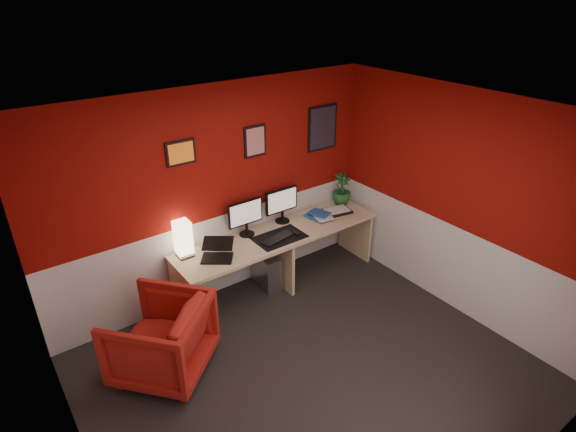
{
  "coord_description": "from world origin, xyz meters",
  "views": [
    {
      "loc": [
        -2.14,
        -2.54,
        3.44
      ],
      "look_at": [
        0.6,
        1.21,
        1.05
      ],
      "focal_mm": 29.01,
      "sensor_mm": 36.0,
      "label": 1
    }
  ],
  "objects_px": {
    "potted_plant": "(342,189)",
    "monitor_left": "(246,213)",
    "desk": "(279,259)",
    "monitor_right": "(282,200)",
    "armchair": "(161,338)",
    "zen_tray": "(337,211)",
    "shoji_lamp": "(183,240)",
    "laptop": "(217,250)",
    "pc_tower": "(266,269)"
  },
  "relations": [
    {
      "from": "laptop",
      "to": "monitor_left",
      "type": "distance_m",
      "value": 0.63
    },
    {
      "from": "shoji_lamp",
      "to": "monitor_left",
      "type": "distance_m",
      "value": 0.8
    },
    {
      "from": "monitor_right",
      "to": "armchair",
      "type": "relative_size",
      "value": 0.68
    },
    {
      "from": "zen_tray",
      "to": "shoji_lamp",
      "type": "bearing_deg",
      "value": 174.76
    },
    {
      "from": "potted_plant",
      "to": "monitor_right",
      "type": "bearing_deg",
      "value": 176.91
    },
    {
      "from": "laptop",
      "to": "zen_tray",
      "type": "xyz_separation_m",
      "value": [
        1.79,
        0.08,
        -0.09
      ]
    },
    {
      "from": "laptop",
      "to": "monitor_right",
      "type": "xyz_separation_m",
      "value": [
        1.07,
        0.29,
        0.18
      ]
    },
    {
      "from": "laptop",
      "to": "zen_tray",
      "type": "relative_size",
      "value": 0.94
    },
    {
      "from": "desk",
      "to": "monitor_left",
      "type": "bearing_deg",
      "value": 147.82
    },
    {
      "from": "monitor_right",
      "to": "armchair",
      "type": "distance_m",
      "value": 2.16
    },
    {
      "from": "monitor_right",
      "to": "potted_plant",
      "type": "xyz_separation_m",
      "value": [
        0.93,
        -0.05,
        -0.08
      ]
    },
    {
      "from": "desk",
      "to": "laptop",
      "type": "bearing_deg",
      "value": -175.68
    },
    {
      "from": "shoji_lamp",
      "to": "zen_tray",
      "type": "distance_m",
      "value": 2.06
    },
    {
      "from": "monitor_left",
      "to": "armchair",
      "type": "xyz_separation_m",
      "value": [
        -1.4,
        -0.7,
        -0.63
      ]
    },
    {
      "from": "monitor_left",
      "to": "laptop",
      "type": "bearing_deg",
      "value": -153.74
    },
    {
      "from": "shoji_lamp",
      "to": "monitor_left",
      "type": "relative_size",
      "value": 0.69
    },
    {
      "from": "desk",
      "to": "zen_tray",
      "type": "relative_size",
      "value": 7.43
    },
    {
      "from": "desk",
      "to": "shoji_lamp",
      "type": "xyz_separation_m",
      "value": [
        -1.11,
        0.2,
        0.56
      ]
    },
    {
      "from": "laptop",
      "to": "monitor_left",
      "type": "relative_size",
      "value": 0.57
    },
    {
      "from": "shoji_lamp",
      "to": "laptop",
      "type": "relative_size",
      "value": 1.21
    },
    {
      "from": "laptop",
      "to": "monitor_left",
      "type": "height_order",
      "value": "monitor_left"
    },
    {
      "from": "pc_tower",
      "to": "shoji_lamp",
      "type": "bearing_deg",
      "value": 178.05
    },
    {
      "from": "shoji_lamp",
      "to": "armchair",
      "type": "height_order",
      "value": "shoji_lamp"
    },
    {
      "from": "laptop",
      "to": "pc_tower",
      "type": "height_order",
      "value": "laptop"
    },
    {
      "from": "laptop",
      "to": "armchair",
      "type": "relative_size",
      "value": 0.39
    },
    {
      "from": "laptop",
      "to": "zen_tray",
      "type": "height_order",
      "value": "laptop"
    },
    {
      "from": "desk",
      "to": "monitor_right",
      "type": "bearing_deg",
      "value": 46.69
    },
    {
      "from": "armchair",
      "to": "laptop",
      "type": "bearing_deg",
      "value": 165.74
    },
    {
      "from": "potted_plant",
      "to": "armchair",
      "type": "relative_size",
      "value": 0.5
    },
    {
      "from": "monitor_left",
      "to": "armchair",
      "type": "distance_m",
      "value": 1.69
    },
    {
      "from": "potted_plant",
      "to": "pc_tower",
      "type": "xyz_separation_m",
      "value": [
        -1.28,
        -0.09,
        -0.72
      ]
    },
    {
      "from": "armchair",
      "to": "zen_tray",
      "type": "bearing_deg",
      "value": 150.11
    },
    {
      "from": "potted_plant",
      "to": "monitor_left",
      "type": "bearing_deg",
      "value": 178.97
    },
    {
      "from": "potted_plant",
      "to": "pc_tower",
      "type": "height_order",
      "value": "potted_plant"
    },
    {
      "from": "monitor_left",
      "to": "shoji_lamp",
      "type": "bearing_deg",
      "value": -180.0
    },
    {
      "from": "shoji_lamp",
      "to": "monitor_left",
      "type": "height_order",
      "value": "monitor_left"
    },
    {
      "from": "monitor_right",
      "to": "zen_tray",
      "type": "xyz_separation_m",
      "value": [
        0.72,
        -0.21,
        -0.28
      ]
    },
    {
      "from": "shoji_lamp",
      "to": "pc_tower",
      "type": "bearing_deg",
      "value": -6.74
    },
    {
      "from": "monitor_left",
      "to": "pc_tower",
      "type": "relative_size",
      "value": 1.29
    },
    {
      "from": "zen_tray",
      "to": "pc_tower",
      "type": "bearing_deg",
      "value": 176.14
    },
    {
      "from": "desk",
      "to": "shoji_lamp",
      "type": "distance_m",
      "value": 1.26
    },
    {
      "from": "potted_plant",
      "to": "armchair",
      "type": "distance_m",
      "value": 3.0
    },
    {
      "from": "laptop",
      "to": "armchair",
      "type": "xyz_separation_m",
      "value": [
        -0.86,
        -0.43,
        -0.45
      ]
    },
    {
      "from": "potted_plant",
      "to": "zen_tray",
      "type": "bearing_deg",
      "value": -142.91
    },
    {
      "from": "laptop",
      "to": "potted_plant",
      "type": "xyz_separation_m",
      "value": [
        2.0,
        0.24,
        0.1
      ]
    },
    {
      "from": "shoji_lamp",
      "to": "potted_plant",
      "type": "relative_size",
      "value": 0.93
    },
    {
      "from": "desk",
      "to": "armchair",
      "type": "height_order",
      "value": "armchair"
    },
    {
      "from": "laptop",
      "to": "pc_tower",
      "type": "bearing_deg",
      "value": 48.55
    },
    {
      "from": "pc_tower",
      "to": "armchair",
      "type": "distance_m",
      "value": 1.7
    },
    {
      "from": "potted_plant",
      "to": "pc_tower",
      "type": "bearing_deg",
      "value": -176.01
    }
  ]
}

